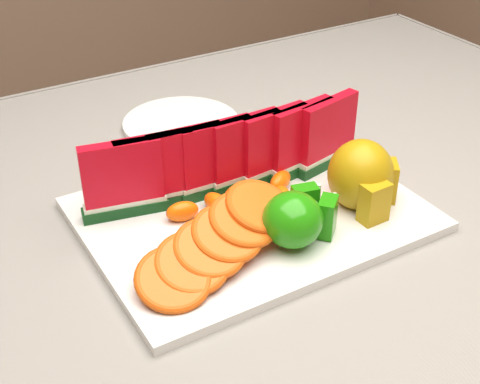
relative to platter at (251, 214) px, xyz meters
The scene contains 10 objects.
table 0.13m from the platter, behind, with size 1.40×0.90×0.75m.
tablecloth 0.08m from the platter, behind, with size 1.53×1.03×0.20m.
platter is the anchor object (origin of this frame).
apple_cluster 0.09m from the platter, 82.40° to the right, with size 0.11×0.09×0.06m.
pear_cluster 0.14m from the platter, 23.80° to the right, with size 0.11×0.11×0.09m.
side_plate 0.27m from the platter, 82.30° to the left, with size 0.19×0.19×0.01m.
watermelon_row 0.08m from the platter, 85.57° to the left, with size 0.39×0.07×0.10m.
orange_fan_front 0.11m from the platter, 141.35° to the right, with size 0.23×0.14×0.06m.
orange_fan_back 0.12m from the platter, 80.02° to the left, with size 0.33×0.11×0.05m.
tangerine_segments 0.02m from the platter, 127.50° to the left, with size 0.18×0.07×0.03m.
Camera 1 is at (-0.30, -0.58, 1.23)m, focal length 50.00 mm.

